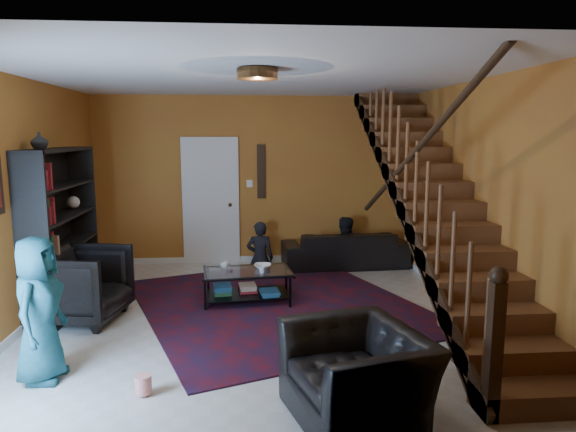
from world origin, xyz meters
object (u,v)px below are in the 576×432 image
at_px(sofa, 344,249).
at_px(armchair_left, 81,285).
at_px(armchair_right, 357,375).
at_px(coffee_table, 248,284).
at_px(bookshelf, 62,232).

relative_size(sofa, armchair_left, 2.12).
distance_m(armchair_right, coffee_table, 2.95).
height_order(bookshelf, coffee_table, bookshelf).
height_order(bookshelf, armchair_right, bookshelf).
bearing_deg(armchair_left, coffee_table, -64.42).
relative_size(sofa, armchair_right, 1.90).
relative_size(armchair_left, armchair_right, 0.90).
relative_size(sofa, coffee_table, 1.71).
height_order(armchair_left, coffee_table, armchair_left).
height_order(bookshelf, armchair_left, bookshelf).
distance_m(bookshelf, sofa, 4.31).
height_order(sofa, coffee_table, sofa).
xyz_separation_m(armchair_left, coffee_table, (1.94, 0.50, -0.19)).
bearing_deg(bookshelf, sofa, 23.53).
distance_m(sofa, armchair_left, 4.19).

